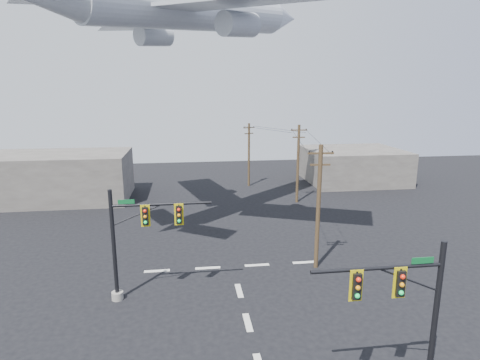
{
  "coord_description": "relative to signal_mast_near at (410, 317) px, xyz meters",
  "views": [
    {
      "loc": [
        -3.43,
        -17.76,
        14.02
      ],
      "look_at": [
        -0.34,
        5.0,
        8.77
      ],
      "focal_mm": 30.0,
      "sensor_mm": 36.0,
      "label": 1
    }
  ],
  "objects": [
    {
      "name": "lane_markings",
      "position": [
        -6.35,
        8.08,
        -3.98
      ],
      "size": [
        14.0,
        21.2,
        0.01
      ],
      "color": "beige",
      "rests_on": "ground"
    },
    {
      "name": "signal_mast_near",
      "position": [
        0.0,
        0.0,
        0.0
      ],
      "size": [
        6.36,
        0.83,
        7.52
      ],
      "color": "gray",
      "rests_on": "ground"
    },
    {
      "name": "signal_mast_far",
      "position": [
        -13.32,
        10.64,
        0.12
      ],
      "size": [
        6.89,
        0.85,
        7.72
      ],
      "color": "gray",
      "rests_on": "ground"
    },
    {
      "name": "utility_pole_a",
      "position": [
        0.28,
        13.76,
        1.2
      ],
      "size": [
        1.99,
        0.33,
        9.93
      ],
      "rotation": [
        0.0,
        0.0,
        -0.09
      ],
      "color": "#47351E",
      "rests_on": "ground"
    },
    {
      "name": "utility_pole_b",
      "position": [
        3.9,
        32.4,
        1.12
      ],
      "size": [
        1.98,
        0.36,
        9.76
      ],
      "rotation": [
        0.0,
        0.0,
        -0.12
      ],
      "color": "#47351E",
      "rests_on": "ground"
    },
    {
      "name": "utility_pole_c",
      "position": [
        -0.76,
        41.84,
        0.82
      ],
      "size": [
        1.76,
        0.9,
        9.2
      ],
      "rotation": [
        0.0,
        0.0,
        0.43
      ],
      "color": "#47351E",
      "rests_on": "ground"
    },
    {
      "name": "power_lines",
      "position": [
        1.9,
        28.09,
        5.02
      ],
      "size": [
        6.4,
        28.09,
        0.38
      ],
      "color": "black"
    },
    {
      "name": "airliner",
      "position": [
        -8.64,
        23.94,
        16.9
      ],
      "size": [
        27.97,
        26.56,
        8.64
      ],
      "rotation": [
        0.0,
        -0.07,
        0.72
      ],
      "color": "#B2B7BE"
    },
    {
      "name": "building_left",
      "position": [
        -26.35,
        37.74,
        -0.99
      ],
      "size": [
        18.0,
        10.0,
        6.0
      ],
      "primitive_type": "cube",
      "color": "#69635C",
      "rests_on": "ground"
    },
    {
      "name": "building_right",
      "position": [
        15.65,
        42.74,
        -1.49
      ],
      "size": [
        14.0,
        12.0,
        5.0
      ],
      "primitive_type": "cube",
      "color": "#69635C",
      "rests_on": "ground"
    }
  ]
}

